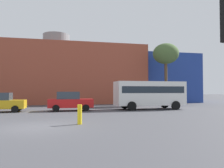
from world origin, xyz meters
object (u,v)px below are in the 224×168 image
Objects in this scene: parked_car_2 at (70,101)px; bare_tree_1 at (166,55)px; parked_car_1 at (1,102)px; white_bus at (149,93)px; bollard_yellow_0 at (80,114)px.

bare_tree_1 is (12.56, 6.10, 5.75)m from parked_car_2.
parked_car_1 is 5.80m from parked_car_2.
white_bus reaches higher than parked_car_2.
white_bus is 9.30m from bare_tree_1.
bare_tree_1 is (18.36, 6.10, 5.79)m from parked_car_1.
bare_tree_1 is 20.08m from bollard_yellow_0.
parked_car_2 is at bearing 179.59° from white_bus.
parked_car_1 reaches higher than bollard_yellow_0.
parked_car_1 is 0.95× the size of parked_car_2.
parked_car_2 is 3.78× the size of bollard_yellow_0.
parked_car_2 reaches higher than bollard_yellow_0.
parked_car_2 is at bearing -154.09° from bare_tree_1.
parked_car_1 is at bearing -180.00° from parked_car_2.
bare_tree_1 is at bearing 25.91° from parked_car_2.
bollard_yellow_0 is (6.03, -8.53, -0.29)m from parked_car_1.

